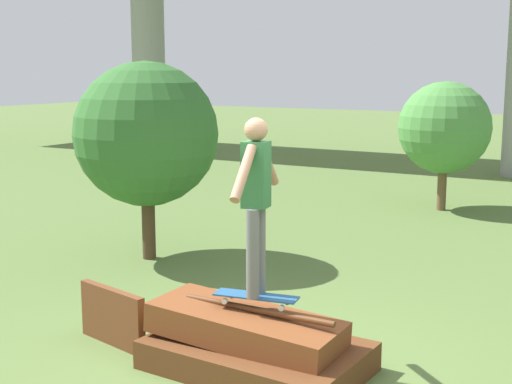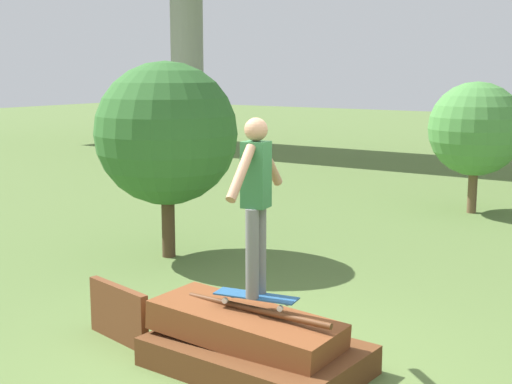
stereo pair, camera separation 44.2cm
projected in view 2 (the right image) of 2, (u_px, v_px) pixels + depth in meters
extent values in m
plane|color=#567038|center=(257.00, 369.00, 6.58)|extent=(80.00, 80.00, 0.00)
cube|color=#5B3319|center=(257.00, 356.00, 6.55)|extent=(2.00, 1.32, 0.27)
cube|color=brown|center=(245.00, 326.00, 6.53)|extent=(1.80, 0.75, 0.37)
cylinder|color=#5B3319|center=(257.00, 310.00, 6.48)|extent=(1.53, 0.06, 0.06)
cube|color=brown|center=(118.00, 313.00, 7.23)|extent=(0.94, 0.29, 0.58)
cube|color=#23517F|center=(256.00, 296.00, 6.53)|extent=(0.81, 0.34, 0.01)
cylinder|color=silver|center=(287.00, 303.00, 6.51)|extent=(0.06, 0.04, 0.05)
cylinder|color=silver|center=(280.00, 309.00, 6.35)|extent=(0.06, 0.04, 0.05)
cylinder|color=silver|center=(233.00, 295.00, 6.73)|extent=(0.06, 0.04, 0.05)
cylinder|color=silver|center=(225.00, 300.00, 6.57)|extent=(0.06, 0.04, 0.05)
cylinder|color=slate|center=(260.00, 250.00, 6.54)|extent=(0.12, 0.12, 0.82)
cylinder|color=slate|center=(252.00, 254.00, 6.38)|extent=(0.12, 0.12, 0.82)
cube|color=#2D6638|center=(256.00, 175.00, 6.34)|extent=(0.25, 0.24, 0.59)
sphere|color=#A37556|center=(256.00, 130.00, 6.27)|extent=(0.21, 0.21, 0.21)
cylinder|color=#A37556|center=(270.00, 164.00, 6.61)|extent=(0.17, 0.48, 0.46)
cylinder|color=#A37556|center=(241.00, 173.00, 6.05)|extent=(0.17, 0.48, 0.46)
cylinder|color=gray|center=(187.00, 44.00, 23.95)|extent=(1.10, 1.10, 7.16)
cylinder|color=#4C3823|center=(168.00, 225.00, 10.46)|extent=(0.19, 0.19, 0.95)
sphere|color=#336B2D|center=(166.00, 133.00, 10.23)|extent=(2.06, 2.06, 2.06)
cylinder|color=brown|center=(472.00, 191.00, 13.67)|extent=(0.17, 0.17, 0.86)
sphere|color=#4C8E42|center=(476.00, 129.00, 13.47)|extent=(1.78, 1.78, 1.78)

